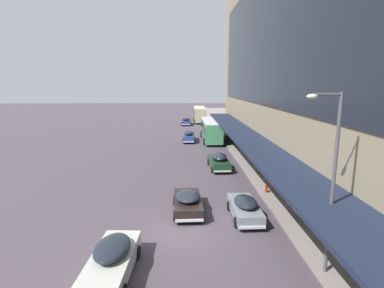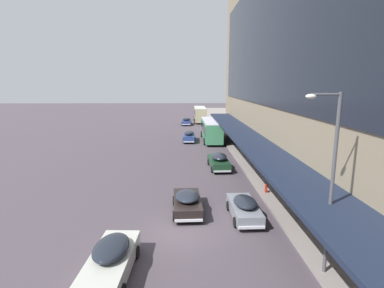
{
  "view_description": "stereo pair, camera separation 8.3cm",
  "coord_description": "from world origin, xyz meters",
  "views": [
    {
      "loc": [
        0.11,
        -15.99,
        8.44
      ],
      "look_at": [
        1.03,
        15.58,
        2.1
      ],
      "focal_mm": 28.0,
      "sensor_mm": 36.0,
      "label": 1
    },
    {
      "loc": [
        0.2,
        -16.0,
        8.44
      ],
      "look_at": [
        1.03,
        15.58,
        2.1
      ],
      "focal_mm": 28.0,
      "sensor_mm": 36.0,
      "label": 2
    }
  ],
  "objects": [
    {
      "name": "sedan_lead_mid",
      "position": [
        0.69,
        46.55,
        0.77
      ],
      "size": [
        2.11,
        4.74,
        1.56
      ],
      "color": "navy",
      "rests_on": "ground"
    },
    {
      "name": "street_lamp",
      "position": [
        6.31,
        -4.07,
        4.73
      ],
      "size": [
        1.5,
        0.28,
        7.98
      ],
      "color": "#4C4C51",
      "rests_on": "sidewalk_kerb"
    },
    {
      "name": "sedan_oncoming_rear",
      "position": [
        0.38,
        2.77,
        0.73
      ],
      "size": [
        2.04,
        4.34,
        1.47
      ],
      "color": "black",
      "rests_on": "ground"
    },
    {
      "name": "sedan_lead_near",
      "position": [
        0.93,
        28.09,
        0.8
      ],
      "size": [
        1.92,
        5.05,
        1.62
      ],
      "color": "navy",
      "rests_on": "ground"
    },
    {
      "name": "transit_bus_kerbside_front",
      "position": [
        4.26,
        28.46,
        1.8
      ],
      "size": [
        2.71,
        10.13,
        3.12
      ],
      "color": "#429060",
      "rests_on": "ground"
    },
    {
      "name": "fire_hydrant",
      "position": [
        6.54,
        5.95,
        0.49
      ],
      "size": [
        0.2,
        0.4,
        0.7
      ],
      "color": "red",
      "rests_on": "sidewalk_kerb"
    },
    {
      "name": "sidewalk_kerb",
      "position": [
        11.0,
        0.0,
        0.07
      ],
      "size": [
        10.0,
        180.0,
        0.15
      ],
      "primitive_type": "cube",
      "color": "gray",
      "rests_on": "ground"
    },
    {
      "name": "pedestrian_at_kerb",
      "position": [
        7.69,
        1.14,
        1.18
      ],
      "size": [
        0.55,
        0.41,
        1.86
      ],
      "color": "black",
      "rests_on": "sidewalk_kerb"
    },
    {
      "name": "transit_bus_kerbside_rear",
      "position": [
        3.81,
        51.32,
        1.91
      ],
      "size": [
        2.72,
        9.37,
        3.32
      ],
      "color": "tan",
      "rests_on": "ground"
    },
    {
      "name": "sedan_second_near",
      "position": [
        3.99,
        1.77,
        0.72
      ],
      "size": [
        1.82,
        4.29,
        1.45
      ],
      "color": "gray",
      "rests_on": "ground"
    },
    {
      "name": "sedan_trailing_near",
      "position": [
        -3.1,
        -3.9,
        0.77
      ],
      "size": [
        2.07,
        4.91,
        1.55
      ],
      "color": "beige",
      "rests_on": "ground"
    },
    {
      "name": "ground",
      "position": [
        0.0,
        0.0,
        0.0
      ],
      "size": [
        240.0,
        240.0,
        0.0
      ],
      "primitive_type": "plane",
      "color": "#4B4149"
    },
    {
      "name": "sedan_far_back",
      "position": [
        3.68,
        13.25,
        0.79
      ],
      "size": [
        2.03,
        4.81,
        1.61
      ],
      "color": "#193923",
      "rests_on": "ground"
    }
  ]
}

